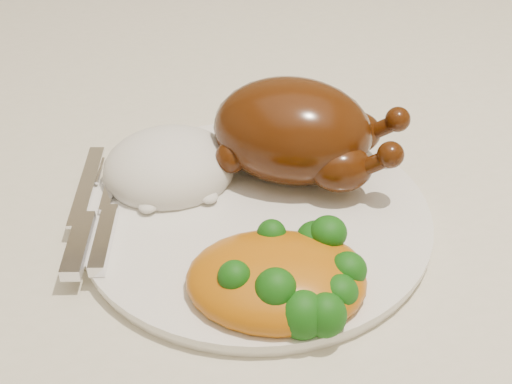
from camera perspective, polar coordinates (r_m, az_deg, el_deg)
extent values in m
cube|color=brown|center=(0.72, 8.87, 4.40)|extent=(1.60, 0.90, 0.04)
cube|color=beige|center=(0.71, 9.05, 6.03)|extent=(1.72, 1.02, 0.01)
cube|color=beige|center=(1.20, 2.61, 15.06)|extent=(1.72, 0.01, 0.18)
cylinder|color=white|center=(0.56, 0.00, -2.12)|extent=(0.34, 0.34, 0.01)
ellipsoid|color=#4C2208|center=(0.58, 2.91, 4.94)|extent=(0.16, 0.14, 0.08)
ellipsoid|color=#4C2208|center=(0.56, 2.09, 6.26)|extent=(0.07, 0.06, 0.03)
ellipsoid|color=#4C2208|center=(0.55, 6.84, 1.89)|extent=(0.05, 0.04, 0.04)
sphere|color=#4C2208|center=(0.54, 10.71, 2.94)|extent=(0.02, 0.02, 0.02)
ellipsoid|color=#4C2208|center=(0.60, 7.66, 4.69)|extent=(0.05, 0.04, 0.04)
sphere|color=#4C2208|center=(0.59, 11.27, 5.72)|extent=(0.02, 0.02, 0.02)
sphere|color=#4C2208|center=(0.57, -1.97, 2.83)|extent=(0.03, 0.03, 0.03)
sphere|color=#4C2208|center=(0.62, -0.38, 5.88)|extent=(0.03, 0.03, 0.03)
ellipsoid|color=white|center=(0.59, -6.92, 1.95)|extent=(0.12, 0.11, 0.06)
ellipsoid|color=#B6670B|center=(0.48, 1.62, -7.08)|extent=(0.14, 0.11, 0.04)
ellipsoid|color=#B6670B|center=(0.49, 5.23, -5.95)|extent=(0.06, 0.05, 0.03)
ellipsoid|color=#0F430B|center=(0.46, -1.74, -6.81)|extent=(0.02, 0.02, 0.02)
ellipsoid|color=#0F430B|center=(0.47, 6.70, -7.94)|extent=(0.02, 0.02, 0.02)
ellipsoid|color=#0F430B|center=(0.50, 1.25, -3.40)|extent=(0.02, 0.02, 0.02)
ellipsoid|color=#0F430B|center=(0.50, 5.82, -3.25)|extent=(0.03, 0.03, 0.02)
ellipsoid|color=#0F430B|center=(0.51, 4.81, -3.68)|extent=(0.03, 0.03, 0.02)
ellipsoid|color=#0F430B|center=(0.46, 1.57, -7.86)|extent=(0.03, 0.03, 0.03)
ellipsoid|color=#0F430B|center=(0.46, 3.73, -9.75)|extent=(0.03, 0.03, 0.03)
ellipsoid|color=#0F430B|center=(0.47, 4.92, -8.46)|extent=(0.02, 0.02, 0.02)
ellipsoid|color=#0F430B|center=(0.48, 7.38, -6.20)|extent=(0.03, 0.03, 0.02)
ellipsoid|color=#0F430B|center=(0.47, 0.78, -7.35)|extent=(0.03, 0.03, 0.03)
ellipsoid|color=#0F430B|center=(0.46, 5.55, -9.78)|extent=(0.03, 0.03, 0.03)
cube|color=silver|center=(0.59, -13.39, 0.54)|extent=(0.02, 0.11, 0.00)
cube|color=silver|center=(0.53, -14.01, -4.11)|extent=(0.02, 0.07, 0.01)
cube|color=silver|center=(0.53, -12.08, -3.69)|extent=(0.02, 0.07, 0.01)
cube|color=silver|center=(0.59, -11.69, 0.74)|extent=(0.02, 0.08, 0.00)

